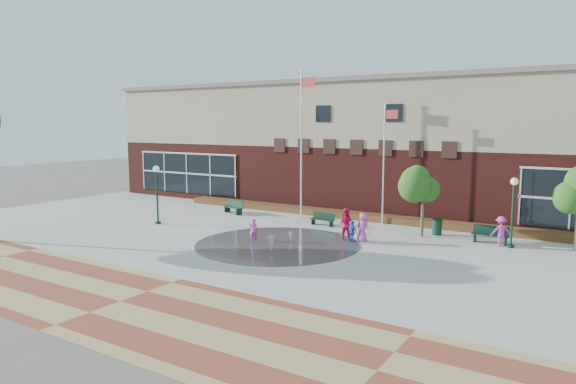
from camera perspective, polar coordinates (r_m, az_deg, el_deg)
The scene contains 22 objects.
ground at distance 23.96m, azimuth -5.12°, elevation -7.26°, with size 120.00×120.00×0.00m, color #666056.
plaza_concrete at distance 27.16m, azimuth 0.00°, elevation -5.44°, with size 46.00×18.00×0.01m, color #A8A8A0.
paver_band at distance 19.11m, azimuth -18.14°, elevation -11.51°, with size 46.00×6.00×0.01m, color brown.
splash_pad at distance 26.34m, azimuth -1.16°, elevation -5.85°, with size 8.40×8.40×0.01m, color #383A3D.
library_building at distance 38.58m, azimuth 10.72°, elevation 5.27°, with size 44.40×10.40×9.20m.
flower_bed at distance 33.71m, azimuth 6.87°, elevation -2.93°, with size 26.00×1.20×0.40m, color maroon.
flagpole_left at distance 33.10m, azimuth 1.56°, elevation 6.18°, with size 1.11×0.23×9.53m.
flagpole_right at distance 31.52m, azimuth 10.67°, elevation 3.80°, with size 0.91×0.15×7.36m.
lamp_left at distance 32.27m, azimuth -14.36°, elevation 0.43°, with size 0.38×0.38×3.60m.
lamp_right at distance 27.53m, azimuth 23.72°, elevation -1.29°, with size 0.37×0.37×3.51m.
bench_left at distance 35.33m, azimuth -6.10°, elevation -1.94°, with size 1.88×1.10×0.91m.
bench_mid at distance 31.12m, azimuth 3.83°, elevation -3.30°, with size 1.58×0.56×0.78m.
bench_right at distance 28.45m, azimuth 21.55°, elevation -4.78°, with size 1.83×0.54×0.91m.
trash_can at distance 29.57m, azimuth 16.22°, elevation -3.76°, with size 0.55×0.55×0.91m.
tree_mid at distance 28.52m, azimuth 14.82°, elevation 1.09°, with size 2.46×2.46×4.15m.
water_jet_a at distance 24.68m, azimuth -1.87°, elevation -6.79°, with size 0.40×0.40×0.78m, color white.
water_jet_b at distance 27.03m, azimuth 0.29°, elevation -5.51°, with size 0.21×0.21×0.48m, color white.
child_splash at distance 27.02m, azimuth -3.84°, elevation -4.21°, with size 0.44×0.29×1.21m, color #E047BA.
adult_red at distance 27.32m, azimuth 6.43°, elevation -3.56°, with size 0.84×0.65×1.73m, color #D5144C.
adult_pink at distance 27.11m, azimuth 8.31°, elevation -3.90°, with size 0.74×0.48×1.52m, color #DC5BB1.
child_blue at distance 26.83m, azimuth 7.16°, elevation -4.41°, with size 0.68×0.28×1.15m, color blue.
person_bench at distance 27.90m, azimuth 22.58°, elevation -4.07°, with size 0.99×0.57×1.54m, color #C83D99.
Camera 1 is at (14.02, -18.43, 6.15)m, focal length 32.00 mm.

